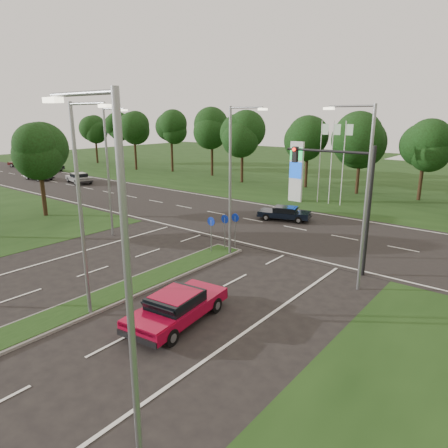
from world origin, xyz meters
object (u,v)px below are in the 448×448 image
Objects in this scene: navy_sedan at (284,213)px; far_car_c at (49,167)px; far_car_b at (39,175)px; far_car_a at (79,178)px; far_car_d at (23,163)px; red_sedan at (177,307)px.

navy_sedan is 0.96× the size of far_car_c.
navy_sedan is at bearing -89.23° from far_car_b.
far_car_a is at bearing -123.95° from far_car_c.
far_car_d is (-16.04, 5.42, 0.01)m from far_car_b.
red_sedan reaches higher than far_car_c.
far_car_a is 1.06× the size of far_car_c.
far_car_c reaches higher than navy_sedan.
far_car_a is 1.01× the size of far_car_d.
far_car_a is (-35.52, 17.56, -0.00)m from red_sedan.
far_car_d is at bearing 152.99° from red_sedan.
far_car_a is at bearing 146.59° from red_sedan.
navy_sedan is 53.13m from far_car_d.
far_car_d is at bearing 68.90° from far_car_b.
red_sedan is 61.91m from far_car_d.
navy_sedan is at bearing -117.37° from far_car_d.
far_car_a reaches higher than far_car_c.
red_sedan is 18.47m from navy_sedan.
far_car_c is at bearing 149.79° from red_sedan.
red_sedan is at bearing -103.08° from far_car_a.
far_car_d is at bearing 68.20° from navy_sedan.
far_car_a reaches higher than far_car_d.
navy_sedan is 37.04m from far_car_b.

